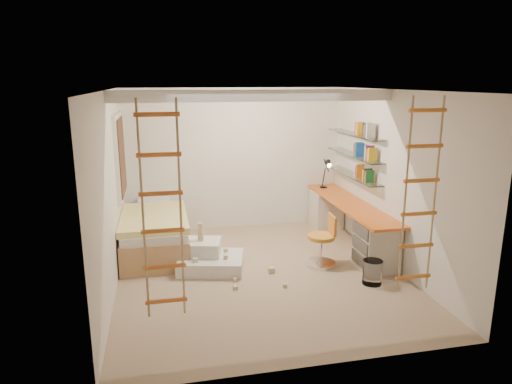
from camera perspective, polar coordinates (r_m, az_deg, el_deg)
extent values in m
plane|color=tan|center=(6.71, 0.55, -10.19)|extent=(4.50, 4.50, 0.00)
cube|color=white|center=(6.42, 0.00, 11.95)|extent=(4.00, 0.18, 0.16)
cube|color=white|center=(7.60, -16.71, 4.30)|extent=(0.06, 1.15, 1.35)
cube|color=#4C2D1E|center=(7.59, -16.41, 4.32)|extent=(0.02, 1.00, 1.20)
cylinder|color=white|center=(6.54, 14.34, -9.68)|extent=(0.27, 0.27, 0.34)
cube|color=orange|center=(7.73, 11.73, -1.47)|extent=(0.55, 2.80, 0.04)
cube|color=beige|center=(8.81, 8.75, -1.99)|extent=(0.52, 0.55, 0.71)
cube|color=beige|center=(6.98, 14.87, -6.54)|extent=(0.52, 0.55, 0.71)
cube|color=#4C4742|center=(6.79, 12.96, -4.75)|extent=(0.02, 0.50, 0.18)
cube|color=#4C4742|center=(6.86, 12.86, -6.49)|extent=(0.02, 0.50, 0.18)
cube|color=#4C4742|center=(6.94, 12.76, -8.20)|extent=(0.02, 0.50, 0.18)
cube|color=white|center=(7.96, 12.00, 2.07)|extent=(0.25, 1.80, 0.01)
cube|color=white|center=(7.90, 12.13, 4.56)|extent=(0.25, 1.80, 0.01)
cube|color=white|center=(7.85, 12.26, 7.08)|extent=(0.25, 1.80, 0.01)
cube|color=#AD7F51|center=(7.63, -12.49, -5.68)|extent=(1.00, 2.00, 0.45)
cube|color=white|center=(7.54, -12.60, -3.64)|extent=(0.95, 1.95, 0.12)
cube|color=yellow|center=(7.37, -12.65, -3.16)|extent=(1.02, 1.60, 0.10)
cube|color=white|center=(8.28, -12.63, -1.21)|extent=(0.55, 0.35, 0.12)
cylinder|color=black|center=(8.74, 8.43, 0.64)|extent=(0.14, 0.14, 0.02)
cylinder|color=black|center=(8.69, 8.47, 1.86)|extent=(0.02, 0.15, 0.36)
cylinder|color=black|center=(8.55, 8.76, 3.36)|extent=(0.02, 0.27, 0.20)
cone|color=black|center=(8.44, 9.06, 3.55)|extent=(0.12, 0.14, 0.15)
cylinder|color=#FFEABF|center=(8.40, 9.15, 3.30)|extent=(0.08, 0.04, 0.08)
cylinder|color=orange|center=(6.91, 8.15, -5.58)|extent=(0.42, 0.42, 0.06)
cube|color=orange|center=(6.90, 9.50, -4.05)|extent=(0.05, 0.31, 0.29)
cylinder|color=silver|center=(6.98, 8.10, -7.14)|extent=(0.05, 0.05, 0.40)
cylinder|color=silver|center=(7.06, 8.03, -8.85)|extent=(0.48, 0.48, 0.05)
cube|color=silver|center=(6.85, -5.64, -8.80)|extent=(1.07, 0.91, 0.21)
cube|color=silver|center=(6.88, -6.88, -6.86)|extent=(0.66, 0.58, 0.21)
cube|color=#CCB284|center=(6.84, -6.92, -5.73)|extent=(0.10, 0.10, 0.08)
cube|color=#CCB284|center=(6.81, -6.94, -5.14)|extent=(0.08, 0.08, 0.07)
cube|color=#CCB284|center=(6.78, -6.96, -4.38)|extent=(0.07, 0.07, 0.12)
cube|color=#CCB284|center=(6.69, -3.81, -8.10)|extent=(0.06, 0.06, 0.06)
cube|color=#CCB284|center=(6.94, -3.80, -7.28)|extent=(0.06, 0.06, 0.06)
cube|color=#CCB284|center=(6.61, -7.58, -8.45)|extent=(0.06, 0.06, 0.06)
cube|color=#CCB284|center=(6.73, 1.93, -9.79)|extent=(0.07, 0.07, 0.07)
cube|color=#CCB284|center=(6.30, 3.67, -11.54)|extent=(0.07, 0.07, 0.07)
cube|color=#CCB284|center=(6.23, -2.60, -11.80)|extent=(0.07, 0.07, 0.07)
cube|color=#CCB284|center=(6.47, -2.63, -10.81)|extent=(0.07, 0.07, 0.07)
cube|color=#1E722D|center=(7.94, 12.04, 2.89)|extent=(0.14, 0.52, 0.22)
cube|color=red|center=(7.88, 12.17, 5.39)|extent=(0.14, 0.52, 0.22)
cube|color=#262626|center=(7.84, 12.30, 7.92)|extent=(0.14, 0.58, 0.22)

